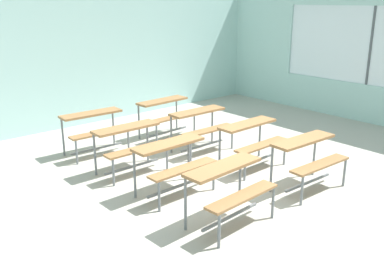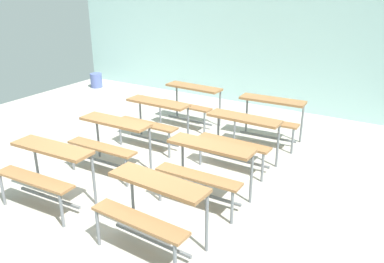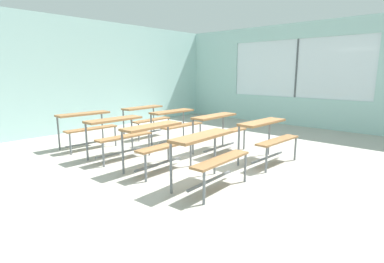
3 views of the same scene
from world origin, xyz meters
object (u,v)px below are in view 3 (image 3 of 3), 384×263
(desk_bench_r2c1, at_px, (176,119))
(desk_bench_r3c1, at_px, (146,114))
(desk_bench_r1c0, at_px, (157,136))
(desk_bench_r0c1, at_px, (267,132))
(desk_bench_r3c0, at_px, (86,122))
(desk_bench_r1c1, at_px, (219,124))
(desk_bench_r2c0, at_px, (118,128))
(desk_bench_r0c0, at_px, (209,148))

(desk_bench_r2c1, height_order, desk_bench_r3c1, same)
(desk_bench_r2c1, bearing_deg, desk_bench_r1c0, -143.01)
(desk_bench_r3c1, bearing_deg, desk_bench_r1c0, -128.03)
(desk_bench_r0c1, relative_size, desk_bench_r3c0, 1.00)
(desk_bench_r1c1, xyz_separation_m, desk_bench_r3c1, (-0.04, 2.25, 0.00))
(desk_bench_r1c0, bearing_deg, desk_bench_r2c0, 90.34)
(desk_bench_r2c0, height_order, desk_bench_r2c1, same)
(desk_bench_r1c1, relative_size, desk_bench_r3c0, 0.98)
(desk_bench_r1c0, xyz_separation_m, desk_bench_r3c1, (1.56, 2.20, 0.00))
(desk_bench_r0c1, distance_m, desk_bench_r3c1, 3.35)
(desk_bench_r1c1, relative_size, desk_bench_r2c0, 1.00)
(desk_bench_r1c1, bearing_deg, desk_bench_r2c0, 144.41)
(desk_bench_r1c1, distance_m, desk_bench_r3c0, 2.80)
(desk_bench_r3c0, bearing_deg, desk_bench_r3c1, 1.23)
(desk_bench_r0c1, distance_m, desk_bench_r1c0, 1.95)
(desk_bench_r1c0, height_order, desk_bench_r3c1, same)
(desk_bench_r0c1, relative_size, desk_bench_r2c1, 1.01)
(desk_bench_r2c1, bearing_deg, desk_bench_r2c0, -178.09)
(desk_bench_r1c1, xyz_separation_m, desk_bench_r2c1, (-0.08, 1.16, 0.00))
(desk_bench_r2c0, bearing_deg, desk_bench_r0c0, -89.47)
(desk_bench_r1c0, xyz_separation_m, desk_bench_r1c1, (1.60, -0.05, 0.00))
(desk_bench_r1c0, bearing_deg, desk_bench_r2c1, 34.97)
(desk_bench_r1c0, bearing_deg, desk_bench_r0c1, -36.92)
(desk_bench_r2c0, bearing_deg, desk_bench_r3c0, 90.58)
(desk_bench_r2c0, xyz_separation_m, desk_bench_r2c1, (1.54, 0.02, 0.00))
(desk_bench_r1c1, bearing_deg, desk_bench_r1c0, 177.40)
(desk_bench_r0c0, xyz_separation_m, desk_bench_r3c1, (1.58, 3.32, 0.00))
(desk_bench_r0c0, bearing_deg, desk_bench_r1c1, 30.53)
(desk_bench_r1c1, distance_m, desk_bench_r2c1, 1.16)
(desk_bench_r3c0, bearing_deg, desk_bench_r2c0, -87.50)
(desk_bench_r1c0, relative_size, desk_bench_r3c1, 0.98)
(desk_bench_r3c1, bearing_deg, desk_bench_r1c1, -91.69)
(desk_bench_r3c0, relative_size, desk_bench_r3c1, 1.00)
(desk_bench_r3c1, bearing_deg, desk_bench_r3c0, 176.07)
(desk_bench_r1c0, relative_size, desk_bench_r3c0, 0.99)
(desk_bench_r2c0, distance_m, desk_bench_r2c1, 1.55)
(desk_bench_r1c1, relative_size, desk_bench_r2c1, 1.00)
(desk_bench_r1c0, distance_m, desk_bench_r3c0, 2.23)
(desk_bench_r0c0, relative_size, desk_bench_r1c0, 1.02)
(desk_bench_r2c0, bearing_deg, desk_bench_r2c1, 1.36)
(desk_bench_r3c0, xyz_separation_m, desk_bench_r3c1, (1.58, -0.03, 0.00))
(desk_bench_r1c0, bearing_deg, desk_bench_r1c1, -2.90)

